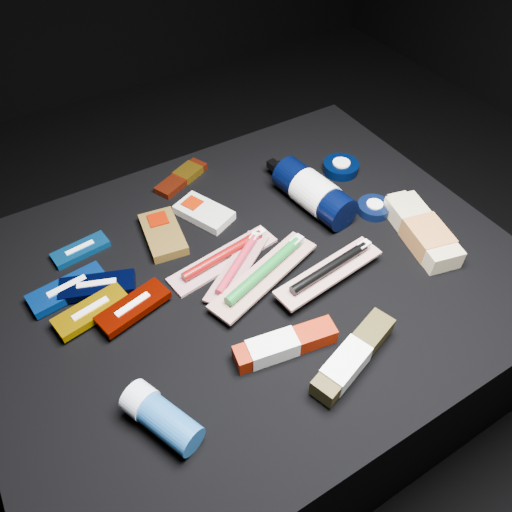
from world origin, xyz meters
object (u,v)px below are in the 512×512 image
bodywash_bottle (422,232)px  deodorant_stick (161,417)px  toothpaste_carton_red (281,346)px  lotion_bottle (314,193)px

bodywash_bottle → deodorant_stick: size_ratio=1.57×
deodorant_stick → toothpaste_carton_red: (0.21, 0.01, -0.01)m
bodywash_bottle → toothpaste_carton_red: 0.38m
lotion_bottle → deodorant_stick: (-0.47, -0.28, -0.01)m
bodywash_bottle → deodorant_stick: (-0.59, -0.09, 0.00)m
bodywash_bottle → toothpaste_carton_red: size_ratio=1.19×
bodywash_bottle → toothpaste_carton_red: bodywash_bottle is taller
deodorant_stick → toothpaste_carton_red: 0.22m
bodywash_bottle → toothpaste_carton_red: bearing=-155.9°
bodywash_bottle → deodorant_stick: deodorant_stick is taller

